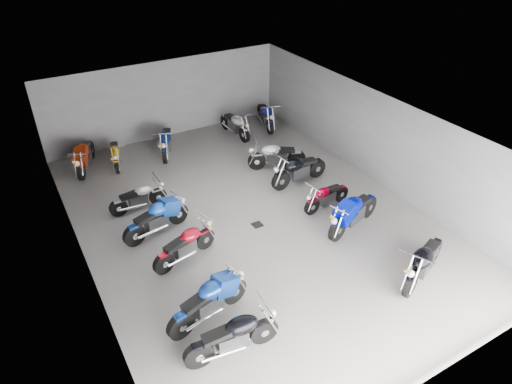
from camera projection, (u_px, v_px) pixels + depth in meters
ground at (249, 217)px, 14.55m from camera, size 14.00×14.00×0.00m
wall_back at (166, 99)px, 18.78m from camera, size 10.00×0.10×3.20m
wall_left at (78, 223)px, 11.57m from camera, size 0.10×14.00×3.20m
wall_right at (375, 137)px, 15.79m from camera, size 0.10×14.00×3.20m
ceiling at (249, 124)px, 12.81m from camera, size 10.00×14.00×0.04m
drain_grate at (257, 225)px, 14.18m from camera, size 0.32×0.32×0.01m
motorcycle_left_a at (233, 336)px, 9.90m from camera, size 2.23×0.49×0.98m
motorcycle_left_b at (209, 301)px, 10.75m from camera, size 2.28×0.69×1.01m
motorcycle_left_d at (185, 245)px, 12.57m from camera, size 2.04×0.71×0.91m
motorcycle_left_e at (157, 218)px, 13.56m from camera, size 2.20×0.71×0.98m
motorcycle_left_f at (139, 198)px, 14.66m from camera, size 1.90×0.37×0.84m
motorcycle_right_a at (424, 262)px, 11.90m from camera, size 2.24×1.00×1.03m
motorcycle_right_c at (353, 213)px, 13.75m from camera, size 2.34×0.82×1.05m
motorcycle_right_d at (326, 196)px, 14.75m from camera, size 1.86×0.42×0.82m
motorcycle_right_e at (299, 170)px, 15.97m from camera, size 2.31×0.49×1.02m
motorcycle_right_f at (276, 156)px, 16.92m from camera, size 2.08×0.96×0.96m
motorcycle_back_a at (85, 156)px, 16.85m from camera, size 1.08×2.14×1.00m
motorcycle_back_b at (115, 154)px, 17.15m from camera, size 0.59×1.94×0.86m
motorcycle_back_c at (166, 141)px, 17.87m from camera, size 1.10×2.12×1.00m
motorcycle_back_e at (235, 124)px, 19.27m from camera, size 0.46×2.20×0.97m
motorcycle_back_f at (266, 115)px, 20.03m from camera, size 0.77×2.22×1.00m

